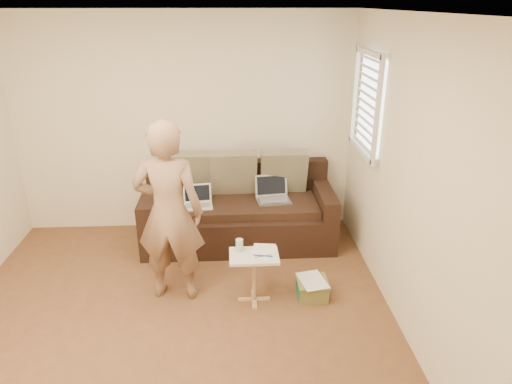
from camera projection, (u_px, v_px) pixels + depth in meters
floor at (172, 342)px, 3.91m from camera, size 4.50×4.50×0.00m
ceiling at (143, 14)px, 2.91m from camera, size 4.50×4.50×0.00m
wall_back at (185, 126)px, 5.48m from camera, size 4.00×0.00×4.00m
wall_right at (424, 196)px, 3.52m from camera, size 0.00×4.50×4.50m
window_blinds at (367, 103)px, 4.74m from camera, size 0.12×0.88×1.08m
sofa at (239, 208)px, 5.41m from camera, size 2.20×0.95×0.85m
pillow_left at (187, 173)px, 5.46m from camera, size 0.55×0.29×0.57m
pillow_mid at (233, 173)px, 5.46m from camera, size 0.55×0.27×0.57m
pillow_right at (284, 172)px, 5.50m from camera, size 0.55×0.28×0.57m
laptop_silver at (274, 201)px, 5.36m from camera, size 0.41×0.32×0.26m
laptop_white at (198, 207)px, 5.21m from camera, size 0.34×0.26×0.23m
person at (169, 213)px, 4.23m from camera, size 0.69×0.51×1.76m
side_table at (254, 278)px, 4.37m from camera, size 0.46×0.32×0.50m
drinking_glass at (239, 245)px, 4.31m from camera, size 0.07×0.07×0.12m
scissors at (263, 256)px, 4.24m from camera, size 0.20×0.15×0.02m
paper_on_table at (264, 251)px, 4.32m from camera, size 0.25×0.33×0.00m
striped_box at (312, 288)px, 4.48m from camera, size 0.30×0.30×0.19m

